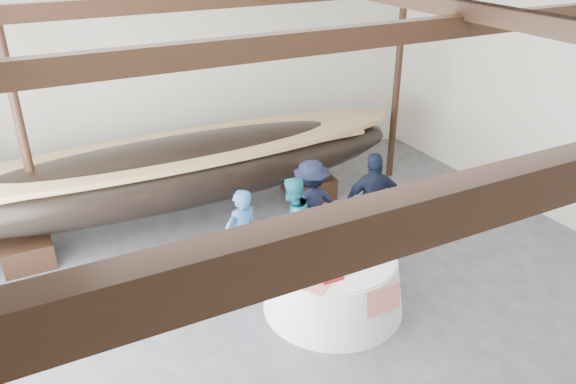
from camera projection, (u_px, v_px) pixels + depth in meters
floor at (366, 341)px, 7.48m from camera, size 10.00×12.00×0.01m
wall_back at (202, 73)px, 11.25m from camera, size 10.00×0.02×4.50m
pavilion_structure at (350, 24)px, 6.29m from camera, size 9.80×11.76×4.50m
longboat_display at (179, 171)px, 9.86m from camera, size 8.79×1.76×1.65m
banquet_table at (334, 281)px, 7.97m from camera, size 2.01×2.01×0.86m
tabletop_items at (327, 242)px, 7.81m from camera, size 1.87×1.44×0.40m
guest_woman_blue at (242, 237)px, 8.38m from camera, size 0.64×0.50×1.57m
guest_woman_teal at (292, 223)px, 8.79m from camera, size 0.89×0.79×1.53m
guest_man_left at (311, 206)px, 9.24m from camera, size 1.03×0.59×1.60m
guest_man_right at (373, 203)px, 9.18m from camera, size 1.10×0.74×1.74m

